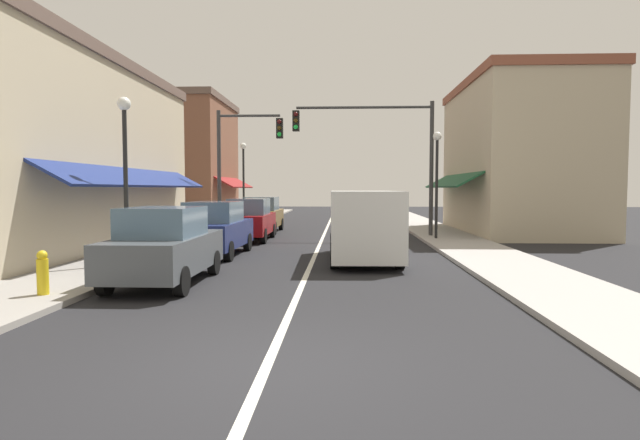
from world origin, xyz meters
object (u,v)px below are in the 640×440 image
at_px(parked_car_third_left, 249,220).
at_px(traffic_signal_left_corner, 240,154).
at_px(parked_car_nearest_left, 165,246).
at_px(parked_car_far_left, 262,215).
at_px(street_lamp_right_mid, 437,167).
at_px(street_lamp_left_far, 243,170).
at_px(traffic_signal_mast_arm, 383,144).
at_px(parked_car_second_left, 215,229).
at_px(van_in_lane, 364,223).
at_px(fire_hydrant, 43,273).
at_px(street_lamp_left_near, 125,153).

relative_size(parked_car_third_left, traffic_signal_left_corner, 0.71).
xyz_separation_m(parked_car_nearest_left, parked_car_far_left, (-0.04, 14.48, 0.00)).
distance_m(street_lamp_right_mid, street_lamp_left_far, 12.51).
bearing_deg(traffic_signal_mast_arm, parked_car_nearest_left, -116.53).
bearing_deg(street_lamp_left_far, parked_car_second_left, -83.20).
height_order(van_in_lane, fire_hydrant, van_in_lane).
height_order(van_in_lane, street_lamp_left_far, street_lamp_left_far).
height_order(parked_car_far_left, van_in_lane, van_in_lane).
xyz_separation_m(parked_car_second_left, street_lamp_left_near, (-1.71, -2.88, 2.27)).
xyz_separation_m(parked_car_second_left, traffic_signal_mast_arm, (5.94, 6.49, 3.29)).
xyz_separation_m(parked_car_nearest_left, traffic_signal_mast_arm, (5.81, 11.64, 3.29)).
bearing_deg(traffic_signal_mast_arm, parked_car_second_left, -132.46).
bearing_deg(parked_car_nearest_left, street_lamp_left_far, 95.03).
bearing_deg(parked_car_third_left, traffic_signal_left_corner, 111.21).
relative_size(van_in_lane, street_lamp_left_far, 1.09).
bearing_deg(parked_car_nearest_left, street_lamp_right_mid, 52.22).
xyz_separation_m(parked_car_third_left, street_lamp_left_near, (-1.94, -7.92, 2.27)).
xyz_separation_m(parked_car_far_left, street_lamp_left_far, (-1.66, 3.83, 2.36)).
xyz_separation_m(parked_car_far_left, traffic_signal_left_corner, (-0.64, -2.30, 2.91)).
height_order(parked_car_third_left, street_lamp_left_near, street_lamp_left_near).
distance_m(parked_car_nearest_left, street_lamp_left_near, 3.70).
bearing_deg(parked_car_second_left, fire_hydrant, -101.86).
relative_size(traffic_signal_mast_arm, street_lamp_left_near, 1.34).
height_order(traffic_signal_mast_arm, street_lamp_right_mid, traffic_signal_mast_arm).
bearing_deg(parked_car_far_left, fire_hydrant, -95.82).
relative_size(traffic_signal_left_corner, street_lamp_left_near, 1.24).
distance_m(parked_car_second_left, traffic_signal_mast_arm, 9.39).
bearing_deg(parked_car_nearest_left, van_in_lane, 40.82).
bearing_deg(traffic_signal_mast_arm, street_lamp_left_far, 138.39).
distance_m(parked_car_far_left, traffic_signal_left_corner, 3.76).
bearing_deg(van_in_lane, parked_car_nearest_left, -140.47).
bearing_deg(van_in_lane, parked_car_far_left, 112.87).
bearing_deg(fire_hydrant, parked_car_second_left, 76.70).
bearing_deg(traffic_signal_left_corner, parked_car_far_left, 74.44).
distance_m(traffic_signal_left_corner, street_lamp_right_mid, 8.85).
bearing_deg(van_in_lane, traffic_signal_mast_arm, 79.94).
height_order(traffic_signal_mast_arm, traffic_signal_left_corner, traffic_signal_mast_arm).
bearing_deg(street_lamp_right_mid, traffic_signal_left_corner, 167.97).
relative_size(parked_car_third_left, street_lamp_right_mid, 0.90).
xyz_separation_m(street_lamp_right_mid, fire_hydrant, (-9.73, -12.20, -2.53)).
bearing_deg(fire_hydrant, street_lamp_left_near, 90.75).
height_order(parked_car_nearest_left, parked_car_third_left, same).
xyz_separation_m(van_in_lane, street_lamp_right_mid, (3.26, 6.26, 1.94)).
relative_size(parked_car_third_left, street_lamp_left_near, 0.88).
height_order(parked_car_nearest_left, traffic_signal_mast_arm, traffic_signal_mast_arm).
height_order(van_in_lane, traffic_signal_mast_arm, traffic_signal_mast_arm).
bearing_deg(parked_car_third_left, van_in_lane, -53.51).
bearing_deg(fire_hydrant, van_in_lane, 42.54).
xyz_separation_m(street_lamp_right_mid, street_lamp_left_far, (-9.64, 7.97, 0.16)).
bearing_deg(street_lamp_left_near, parked_car_second_left, 59.26).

